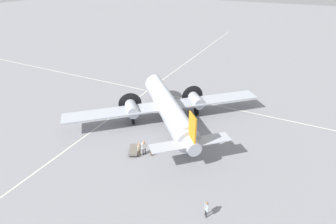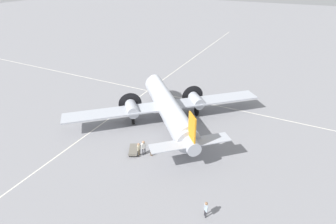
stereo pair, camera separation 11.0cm
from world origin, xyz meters
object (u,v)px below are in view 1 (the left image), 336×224
airliner_main (167,105)px  suitcase_near_door (152,153)px  baggage_cart (134,150)px  ramp_agent (144,146)px  crew_foreground (207,208)px  passenger_boarding (139,148)px

airliner_main → suitcase_near_door: airliner_main is taller
airliner_main → baggage_cart: (7.59, -0.42, -2.34)m
airliner_main → suitcase_near_door: (7.07, 1.73, -2.34)m
airliner_main → baggage_cart: bearing=134.4°
baggage_cart → ramp_agent: bearing=-113.8°
airliner_main → suitcase_near_door: bearing=151.4°
ramp_agent → baggage_cart: (0.11, -1.33, -0.85)m
crew_foreground → ramp_agent: ramp_agent is taller
passenger_boarding → suitcase_near_door: bearing=-58.1°
crew_foreground → passenger_boarding: 10.33m
airliner_main → baggage_cart: 7.95m
suitcase_near_door → baggage_cart: 2.21m
airliner_main → passenger_boarding: bearing=141.2°
crew_foreground → baggage_cart: 11.29m
suitcase_near_door → crew_foreground: bearing=57.2°
airliner_main → passenger_boarding: size_ratio=12.99×
passenger_boarding → baggage_cart: size_ratio=0.66×
airliner_main → suitcase_near_door: size_ratio=36.77×
suitcase_near_door → baggage_cart: size_ratio=0.23×
ramp_agent → baggage_cart: ramp_agent is taller
ramp_agent → suitcase_near_door: bearing=-29.4°
ramp_agent → suitcase_near_door: size_ratio=3.18×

